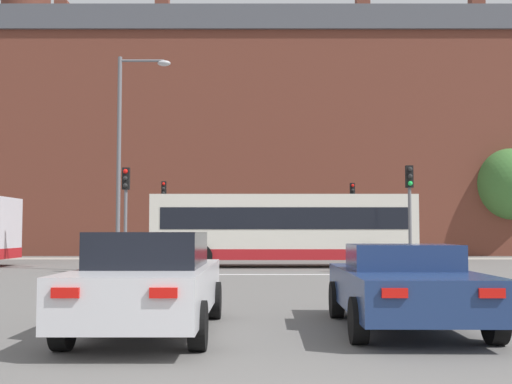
{
  "coord_description": "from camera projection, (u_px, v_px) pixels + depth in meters",
  "views": [
    {
      "loc": [
        -0.4,
        -4.55,
        1.53
      ],
      "look_at": [
        -0.27,
        23.93,
        3.27
      ],
      "focal_mm": 45.0,
      "sensor_mm": 36.0,
      "label": 1
    }
  ],
  "objects": [
    {
      "name": "stop_line_strip",
      "position": [
        264.0,
        274.0,
        22.56
      ],
      "size": [
        7.89,
        0.3,
        0.01
      ],
      "primitive_type": "cube",
      "color": "silver",
      "rests_on": "ground_plane"
    },
    {
      "name": "far_pavement",
      "position": [
        260.0,
        259.0,
        35.61
      ],
      "size": [
        68.76,
        2.5,
        0.01
      ],
      "primitive_type": "cube",
      "color": "#A09B91",
      "rests_on": "ground_plane"
    },
    {
      "name": "brick_civic_building",
      "position": [
        206.0,
        138.0,
        45.12
      ],
      "size": [
        43.65,
        11.2,
        21.99
      ],
      "color": "brown",
      "rests_on": "ground_plane"
    },
    {
      "name": "car_saloon_left",
      "position": [
        147.0,
        281.0,
        9.7
      ],
      "size": [
        1.97,
        4.89,
        1.51
      ],
      "rotation": [
        0.0,
        0.0,
        -0.0
      ],
      "color": "silver",
      "rests_on": "ground_plane"
    },
    {
      "name": "car_roadster_right",
      "position": [
        402.0,
        286.0,
        10.01
      ],
      "size": [
        2.1,
        4.34,
        1.32
      ],
      "rotation": [
        0.0,
        0.0,
        -0.01
      ],
      "color": "navy",
      "rests_on": "ground_plane"
    },
    {
      "name": "bus_crossing_lead",
      "position": [
        280.0,
        229.0,
        27.43
      ],
      "size": [
        11.07,
        2.72,
        3.05
      ],
      "rotation": [
        0.0,
        0.0,
        1.57
      ],
      "color": "silver",
      "rests_on": "ground_plane"
    },
    {
      "name": "traffic_light_near_left",
      "position": [
        123.0,
        202.0,
        23.24
      ],
      "size": [
        0.26,
        0.31,
        3.84
      ],
      "color": "slate",
      "rests_on": "ground_plane"
    },
    {
      "name": "traffic_light_far_right",
      "position": [
        350.0,
        208.0,
        34.78
      ],
      "size": [
        0.26,
        0.31,
        4.14
      ],
      "color": "slate",
      "rests_on": "ground_plane"
    },
    {
      "name": "traffic_light_far_left",
      "position": [
        161.0,
        207.0,
        35.39
      ],
      "size": [
        0.26,
        0.31,
        4.28
      ],
      "color": "slate",
      "rests_on": "ground_plane"
    },
    {
      "name": "traffic_light_near_right",
      "position": [
        407.0,
        200.0,
        23.02
      ],
      "size": [
        0.26,
        0.31,
        3.89
      ],
      "color": "slate",
      "rests_on": "ground_plane"
    },
    {
      "name": "street_lamp_junction",
      "position": [
        124.0,
        142.0,
        24.68
      ],
      "size": [
        2.05,
        0.36,
        8.29
      ],
      "color": "slate",
      "rests_on": "ground_plane"
    },
    {
      "name": "pedestrian_waiting",
      "position": [
        304.0,
        242.0,
        34.91
      ],
      "size": [
        0.42,
        0.26,
        1.61
      ],
      "rotation": [
        0.0,
        0.0,
        3.03
      ],
      "color": "black",
      "rests_on": "ground_plane"
    },
    {
      "name": "tree_by_building",
      "position": [
        506.0,
        185.0,
        39.9
      ],
      "size": [
        4.24,
        4.24,
        6.67
      ],
      "color": "#4C3823",
      "rests_on": "ground_plane"
    }
  ]
}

